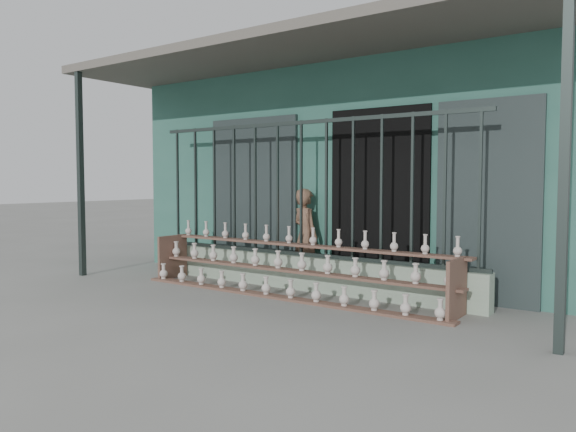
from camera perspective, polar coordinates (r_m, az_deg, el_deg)
The scene contains 6 objects.
ground at distance 6.59m, azimuth -5.14°, elevation -9.17°, with size 60.00×60.00×0.00m, color slate.
workshop_building at distance 10.01m, azimuth 10.90°, elevation 4.51°, with size 7.40×6.60×3.21m.
parapet_wall at distance 7.56m, azimuth 1.33°, elevation -5.76°, with size 5.00×0.20×0.45m, color #97AE95.
security_fence at distance 7.45m, azimuth 1.35°, elevation 2.80°, with size 5.00×0.04×1.80m.
shelf_rack at distance 7.14m, azimuth 0.11°, elevation -5.20°, with size 4.50×0.68×0.85m.
elderly_woman at distance 7.87m, azimuth 1.79°, elevation -2.09°, with size 0.49×0.32×1.35m, color brown.
Camera 1 is at (4.20, -4.86, 1.46)m, focal length 35.00 mm.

